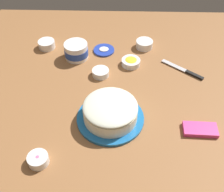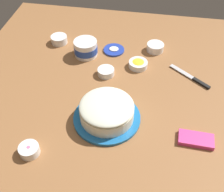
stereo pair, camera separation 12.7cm
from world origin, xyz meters
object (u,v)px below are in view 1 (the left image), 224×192
Objects in this scene: spreading_knife at (186,71)px; sprinkle_bowl_rainbow at (101,72)px; sprinkle_bowl_green at (144,44)px; sprinkle_bowl_yellow at (131,62)px; frosting_tub at (76,51)px; sprinkle_bowl_orange at (47,44)px; frosted_cake at (110,112)px; frosting_tub_lid at (104,50)px; sprinkle_bowl_pink at (38,159)px; candy_box_lower at (200,129)px.

sprinkle_bowl_rainbow is at bearing -175.17° from spreading_knife.
sprinkle_bowl_yellow is (-0.08, -0.16, -0.00)m from sprinkle_bowl_green.
frosting_tub reaches higher than sprinkle_bowl_orange.
frosted_cake is 0.64m from sprinkle_bowl_orange.
sprinkle_bowl_yellow is (0.15, -0.12, 0.01)m from frosting_tub_lid.
sprinkle_bowl_pink is at bearing -106.71° from frosting_tub_lid.
frosted_cake reaches higher than frosting_tub.
sprinkle_bowl_pink is (-0.64, -0.54, 0.01)m from spreading_knife.
sprinkle_bowl_yellow reaches higher than spreading_knife.
frosted_cake is 0.56m from sprinkle_bowl_green.
candy_box_lower is at bearing -71.07° from sprinkle_bowl_green.
sprinkle_bowl_green is at bearing 15.40° from frosting_tub.
sprinkle_bowl_green is at bearing 63.47° from sprinkle_bowl_yellow.
frosting_tub reaches higher than sprinkle_bowl_pink.
frosted_cake is 2.98× the size of sprinkle_bowl_yellow.
sprinkle_bowl_green is (0.44, 0.75, 0.00)m from sprinkle_bowl_pink.
frosting_tub_lid is (-0.05, 0.49, -0.04)m from frosted_cake.
sprinkle_bowl_yellow reaches higher than sprinkle_bowl_rainbow.
frosting_tub is 0.90× the size of candy_box_lower.
sprinkle_bowl_pink is 0.66m from candy_box_lower.
frosted_cake is 0.38m from candy_box_lower.
sprinkle_bowl_pink reaches higher than frosting_tub_lid.
frosting_tub_lid is 0.23m from sprinkle_bowl_green.
sprinkle_bowl_yellow is (0.29, -0.05, -0.03)m from frosting_tub.
sprinkle_bowl_yellow is (0.15, 0.09, 0.00)m from sprinkle_bowl_rainbow.
sprinkle_bowl_green is at bearing 59.77° from sprinkle_bowl_pink.
sprinkle_bowl_green reaches higher than sprinkle_bowl_pink.
frosted_cake is at bearing -108.06° from sprinkle_bowl_green.
sprinkle_bowl_orange is 0.94m from candy_box_lower.
frosted_cake reaches higher than candy_box_lower.
candy_box_lower is at bearing -56.98° from sprinkle_bowl_yellow.
spreading_knife is at bearing 4.83° from sprinkle_bowl_rainbow.
sprinkle_bowl_pink is 0.87m from sprinkle_bowl_green.
spreading_knife is 2.05× the size of sprinkle_bowl_yellow.
sprinkle_bowl_rainbow reaches higher than frosting_tub_lid.
spreading_knife is (0.43, -0.17, -0.00)m from frosting_tub_lid.
sprinkle_bowl_orange is (-0.75, 0.19, 0.02)m from spreading_knife.
sprinkle_bowl_yellow is 0.69× the size of candy_box_lower.
sprinkle_bowl_rainbow is (-0.01, -0.20, 0.01)m from frosting_tub_lid.
frosted_cake is 3.16× the size of sprinkle_bowl_orange.
frosting_tub reaches higher than sprinkle_bowl_rainbow.
frosting_tub_lid is at bearing 141.72° from sprinkle_bowl_yellow.
candy_box_lower is at bearing -52.02° from frosting_tub_lid.
frosting_tub_lid is at bearing -169.69° from sprinkle_bowl_green.
sprinkle_bowl_rainbow is at bearing -36.02° from sprinkle_bowl_orange.
frosting_tub is 0.58m from spreading_knife.
sprinkle_bowl_yellow is at bearing 75.76° from frosted_cake.
sprinkle_bowl_yellow is at bearing 58.84° from sprinkle_bowl_pink.
sprinkle_bowl_orange is (-0.31, 0.23, 0.00)m from sprinkle_bowl_rainbow.
frosted_cake is 3.43× the size of sprinkle_bowl_rainbow.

